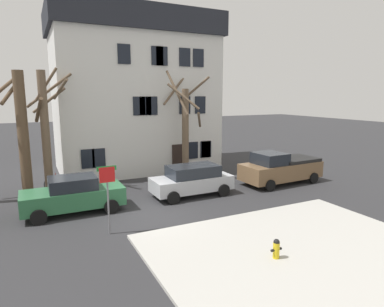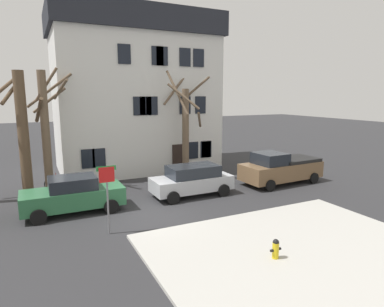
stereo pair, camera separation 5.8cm
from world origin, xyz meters
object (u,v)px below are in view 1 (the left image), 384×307
car_silver_wagon (192,180)px  tree_bare_mid (22,131)px  pickup_truck_brown (280,168)px  fire_hydrant (276,248)px  car_green_sedan (73,195)px  tree_bare_far (46,127)px  tree_bare_end (185,126)px  street_sign_pole (108,187)px  building_main (135,92)px  bicycle_leaning (59,184)px

car_silver_wagon → tree_bare_mid: bearing=154.7°
pickup_truck_brown → fire_hydrant: (-6.86, -7.76, -0.51)m
car_green_sedan → fire_hydrant: bearing=-55.3°
tree_bare_far → pickup_truck_brown: tree_bare_far is taller
pickup_truck_brown → fire_hydrant: pickup_truck_brown is taller
tree_bare_end → car_silver_wagon: bearing=-110.0°
car_green_sedan → street_sign_pole: (0.96, -3.23, 1.08)m
car_silver_wagon → street_sign_pole: street_sign_pole is taller
building_main → car_green_sedan: bearing=-123.9°
tree_bare_far → car_silver_wagon: 8.58m
building_main → street_sign_pole: size_ratio=4.18×
car_green_sedan → tree_bare_end: bearing=27.0°
car_green_sedan → car_silver_wagon: bearing=-0.3°
car_green_sedan → tree_bare_mid: bearing=117.3°
fire_hydrant → street_sign_pole: 6.70m
fire_hydrant → bicycle_leaning: size_ratio=0.40×
car_silver_wagon → pickup_truck_brown: pickup_truck_brown is taller
tree_bare_mid → car_silver_wagon: tree_bare_mid is taller
car_green_sedan → fire_hydrant: size_ratio=6.82×
tree_bare_end → pickup_truck_brown: (4.68, -4.08, -2.51)m
tree_bare_mid → building_main: bearing=30.5°
pickup_truck_brown → street_sign_pole: 11.83m
tree_bare_far → pickup_truck_brown: 14.05m
building_main → car_silver_wagon: 9.66m
pickup_truck_brown → fire_hydrant: bearing=-131.5°
tree_bare_far → pickup_truck_brown: size_ratio=1.31×
tree_bare_mid → street_sign_pole: size_ratio=2.43×
tree_bare_end → tree_bare_mid: bearing=-179.6°
building_main → tree_bare_end: 5.35m
building_main → bicycle_leaning: building_main is taller
tree_bare_end → car_silver_wagon: 4.94m
tree_bare_far → tree_bare_mid: bearing=-172.3°
street_sign_pole → bicycle_leaning: bearing=99.5°
tree_bare_mid → fire_hydrant: (7.47, -11.77, -3.14)m
tree_bare_mid → tree_bare_end: 9.65m
tree_bare_far → car_green_sedan: (0.78, -4.01, -2.89)m
car_green_sedan → pickup_truck_brown: 12.35m
tree_bare_far → street_sign_pole: (1.74, -7.23, -1.81)m
tree_bare_far → car_green_sedan: tree_bare_far is taller
building_main → pickup_truck_brown: building_main is taller
tree_bare_mid → pickup_truck_brown: 15.11m
fire_hydrant → bicycle_leaning: bearing=115.4°
tree_bare_far → car_green_sedan: bearing=-79.1°
street_sign_pole → bicycle_leaning: street_sign_pole is taller
tree_bare_mid → bicycle_leaning: (1.68, 0.44, -3.24)m
tree_bare_far → fire_hydrant: 13.88m
car_silver_wagon → fire_hydrant: size_ratio=6.61×
car_green_sedan → building_main: bearing=56.1°
car_green_sedan → pickup_truck_brown: (12.35, -0.17, 0.11)m
building_main → car_silver_wagon: building_main is taller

